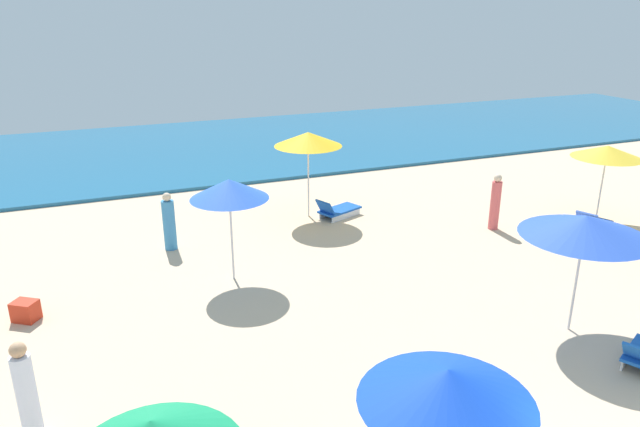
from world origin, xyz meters
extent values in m
cube|color=#1E618C|center=(0.00, 23.69, 0.06)|extent=(60.00, 12.62, 0.12)
cone|color=blue|center=(-1.88, 1.80, 2.26)|extent=(2.01, 2.01, 0.42)
cylinder|color=silver|center=(3.39, 5.03, 1.02)|extent=(0.05, 0.05, 2.05)
cone|color=blue|center=(3.39, 5.03, 2.25)|extent=(2.45, 2.45, 0.41)
cube|color=silver|center=(3.63, 3.77, 0.11)|extent=(0.94, 0.49, 0.21)
cube|color=blue|center=(3.28, 3.32, 0.46)|extent=(0.62, 0.68, 0.47)
cylinder|color=silver|center=(-2.36, 9.90, 1.02)|extent=(0.05, 0.05, 2.03)
cone|color=blue|center=(-2.36, 9.90, 2.26)|extent=(1.83, 1.83, 0.46)
cylinder|color=silver|center=(0.91, 13.37, 1.12)|extent=(0.05, 0.05, 2.24)
cone|color=yellow|center=(0.91, 13.37, 2.45)|extent=(2.05, 2.05, 0.42)
cube|color=silver|center=(1.90, 12.71, 0.10)|extent=(1.15, 0.49, 0.19)
cube|color=silver|center=(1.70, 13.22, 0.10)|extent=(1.15, 0.49, 0.19)
cube|color=#1650B5|center=(1.80, 12.97, 0.22)|extent=(1.50, 1.10, 0.06)
cube|color=#1650B5|center=(1.22, 12.73, 0.44)|extent=(0.50, 0.68, 0.46)
cylinder|color=silver|center=(8.96, 9.67, 0.99)|extent=(0.05, 0.05, 1.98)
cone|color=gold|center=(8.96, 9.67, 2.16)|extent=(2.02, 2.02, 0.37)
cube|color=silver|center=(8.24, 8.73, 0.11)|extent=(0.98, 0.40, 0.21)
cube|color=silver|center=(8.04, 9.25, 0.11)|extent=(0.98, 0.40, 0.21)
cube|color=#3458B2|center=(8.14, 8.99, 0.24)|extent=(1.31, 1.02, 0.06)
cube|color=#3458B2|center=(7.65, 8.80, 0.48)|extent=(0.49, 0.68, 0.50)
cube|color=silver|center=(7.84, 8.94, 0.11)|extent=(0.93, 0.63, 0.22)
cube|color=silver|center=(7.54, 9.39, 0.11)|extent=(0.93, 0.63, 0.22)
cube|color=silver|center=(7.69, 9.16, 0.25)|extent=(1.36, 1.20, 0.06)
cube|color=silver|center=(7.23, 8.85, 0.47)|extent=(0.61, 0.69, 0.47)
cylinder|color=#3B85BD|center=(-3.48, 12.32, 0.68)|extent=(0.41, 0.41, 1.37)
sphere|color=beige|center=(-3.48, 12.32, 1.47)|extent=(0.23, 0.23, 0.23)
cylinder|color=#DB5A5C|center=(5.57, 10.28, 0.73)|extent=(0.38, 0.38, 1.45)
sphere|color=beige|center=(5.57, 10.28, 1.56)|extent=(0.23, 0.23, 0.23)
cylinder|color=silver|center=(-6.53, 5.59, 0.73)|extent=(0.35, 0.35, 1.47)
sphere|color=tan|center=(-6.53, 5.59, 1.57)|extent=(0.24, 0.24, 0.24)
cube|color=red|center=(-6.88, 9.59, 0.22)|extent=(0.61, 0.59, 0.43)
camera|label=1|loc=(-5.22, -2.70, 6.21)|focal=32.71mm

